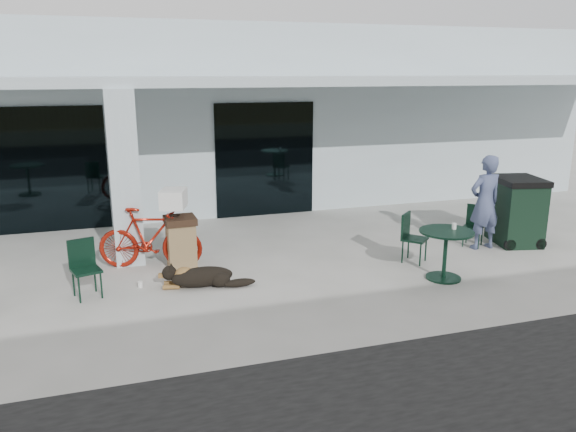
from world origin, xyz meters
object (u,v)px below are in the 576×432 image
object	(u,v)px
cafe_table_far	(445,255)
wheeled_bin	(516,211)
cafe_chair_far_a	(415,238)
cafe_chair_near	(86,270)
trash_receptacle	(181,242)
cafe_chair_far_b	(473,226)
person	(485,202)
dog	(202,276)
bicycle	(150,238)

from	to	relation	value
cafe_table_far	wheeled_bin	bearing A→B (deg)	28.46
cafe_chair_far_a	cafe_chair_near	bearing A→B (deg)	137.16
cafe_table_far	wheeled_bin	xyz separation A→B (m)	(2.51, 1.36, 0.25)
trash_receptacle	wheeled_bin	xyz separation A→B (m)	(6.65, -0.60, 0.22)
wheeled_bin	cafe_table_far	bearing A→B (deg)	-139.41
cafe_chair_far_b	person	xyz separation A→B (m)	(0.08, -0.18, 0.52)
dog	cafe_chair_near	world-z (taller)	cafe_chair_near
bicycle	dog	bearing A→B (deg)	-132.01
cafe_chair_far_b	cafe_chair_near	bearing A→B (deg)	-128.88
cafe_chair_far_b	cafe_chair_far_a	bearing A→B (deg)	-114.75
person	wheeled_bin	size ratio (longest dim) A/B	1.38
cafe_chair_near	cafe_table_far	size ratio (longest dim) A/B	1.00
wheeled_bin	bicycle	bearing A→B (deg)	-173.44
dog	trash_receptacle	bearing A→B (deg)	112.10
dog	wheeled_bin	size ratio (longest dim) A/B	0.85
bicycle	cafe_table_far	distance (m)	5.10
person	wheeled_bin	distance (m)	0.89
bicycle	cafe_chair_far_a	xyz separation A→B (m)	(4.62, -1.14, -0.10)
cafe_chair_far_a	wheeled_bin	xyz separation A→B (m)	(2.55, 0.44, 0.22)
bicycle	trash_receptacle	world-z (taller)	bicycle
cafe_table_far	person	world-z (taller)	person
cafe_table_far	cafe_chair_far_b	xyz separation A→B (m)	(1.57, 1.43, -0.01)
cafe_table_far	cafe_chair_near	bearing A→B (deg)	170.39
bicycle	wheeled_bin	xyz separation A→B (m)	(7.18, -0.70, 0.13)
bicycle	trash_receptacle	size ratio (longest dim) A/B	2.00
cafe_chair_near	bicycle	bearing A→B (deg)	29.22
cafe_chair_near	dog	bearing A→B (deg)	-20.53
dog	cafe_table_far	bearing A→B (deg)	-0.23
dog	cafe_chair_far_b	distance (m)	5.56
dog	cafe_table_far	xyz separation A→B (m)	(3.95, -0.86, 0.23)
cafe_chair_near	cafe_table_far	bearing A→B (deg)	-26.64
cafe_chair_near	trash_receptacle	bearing A→B (deg)	15.23
cafe_chair_far_a	person	world-z (taller)	person
cafe_chair_far_a	dog	bearing A→B (deg)	138.50
person	dog	bearing A→B (deg)	1.30
cafe_table_far	cafe_chair_far_a	bearing A→B (deg)	92.75
dog	wheeled_bin	bearing A→B (deg)	16.48
cafe_chair_far_a	trash_receptacle	distance (m)	4.23
dog	person	xyz separation A→B (m)	(5.60, 0.40, 0.74)
cafe_table_far	cafe_chair_far_a	distance (m)	0.92
cafe_table_far	bicycle	bearing A→B (deg)	156.20
person	bicycle	bearing A→B (deg)	-9.98
bicycle	trash_receptacle	bearing A→B (deg)	-83.77
cafe_chair_far_b	trash_receptacle	bearing A→B (deg)	-137.79
trash_receptacle	dog	bearing A→B (deg)	-79.95
cafe_table_far	trash_receptacle	world-z (taller)	trash_receptacle
dog	cafe_chair_far_a	size ratio (longest dim) A/B	1.27
cafe_chair_near	wheeled_bin	size ratio (longest dim) A/B	0.67
bicycle	cafe_chair_far_b	size ratio (longest dim) A/B	2.24
dog	cafe_chair_far_a	world-z (taller)	cafe_chair_far_a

